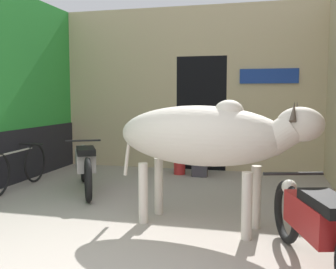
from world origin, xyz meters
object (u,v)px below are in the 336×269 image
motorcycle_near (316,223)px  plastic_stool (180,163)px  cow (206,137)px  bicycle (17,168)px  bucket (322,207)px  shopkeeper_seated (201,144)px  motorcycle_far (85,164)px

motorcycle_near → plastic_stool: motorcycle_near is taller
motorcycle_near → cow: bearing=137.7°
bicycle → plastic_stool: bearing=38.9°
plastic_stool → bucket: 3.16m
motorcycle_near → bicycle: size_ratio=1.14×
shopkeeper_seated → motorcycle_far: bearing=-133.8°
cow → motorcycle_near: bearing=-42.3°
motorcycle_near → motorcycle_far: 3.83m
motorcycle_near → shopkeeper_seated: size_ratio=1.73×
motorcycle_near → bucket: bearing=80.7°
motorcycle_near → motorcycle_far: (-3.14, 2.20, -0.00)m
motorcycle_near → motorcycle_far: motorcycle_near is taller
motorcycle_near → bicycle: 4.70m
motorcycle_near → shopkeeper_seated: bearing=112.5°
motorcycle_far → bicycle: (-1.10, -0.16, -0.08)m
motorcycle_far → shopkeeper_seated: 2.26m
motorcycle_near → shopkeeper_seated: shopkeeper_seated is taller
bicycle → bucket: size_ratio=6.75×
motorcycle_far → bicycle: bearing=-171.7°
bucket → cow: bearing=-153.3°
motorcycle_far → plastic_stool: 2.02m
shopkeeper_seated → plastic_stool: bearing=176.1°
motorcycle_far → shopkeeper_seated: bearing=46.2°
cow → motorcycle_near: (1.07, -0.97, -0.60)m
motorcycle_near → bucket: size_ratio=7.70×
cow → bicycle: cow is taller
bicycle → plastic_stool: size_ratio=4.57×
motorcycle_far → bucket: motorcycle_far is taller
cow → bucket: (1.34, 0.67, -0.90)m
cow → bucket: bearing=26.7°
plastic_stool → bicycle: bearing=-141.1°
bicycle → bucket: bearing=-5.0°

